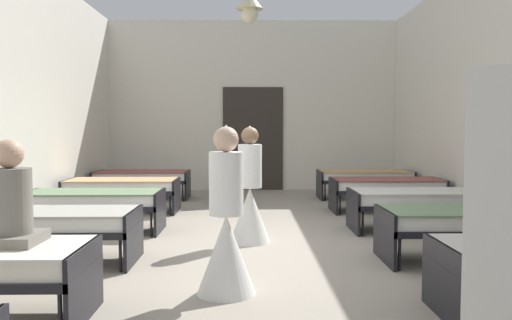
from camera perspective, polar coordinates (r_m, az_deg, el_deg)
The scene contains 14 objects.
ground_plane at distance 6.56m, azimuth 0.23°, elevation -9.73°, with size 7.28×12.12×0.10m, color #9E9384.
room_shell at distance 7.81m, azimuth 0.02°, elevation 7.37°, with size 7.08×11.72×3.95m.
bed_left_row_2 at distance 6.03m, azimuth -22.02°, elevation -6.43°, with size 1.90×0.84×0.57m.
bed_right_row_2 at distance 6.13m, azimuth 22.46°, elevation -6.28°, with size 1.90×0.84×0.57m.
bed_left_row_3 at distance 7.61m, azimuth -17.45°, elevation -4.30°, with size 1.90×0.84×0.57m.
bed_right_row_3 at distance 7.69m, azimuth 17.45°, elevation -4.22°, with size 1.90×0.84×0.57m.
bed_left_row_4 at distance 9.23m, azimuth -14.48°, elevation -2.89°, with size 1.90×0.84×0.57m.
bed_right_row_4 at distance 9.29m, azimuth 14.16°, elevation -2.84°, with size 1.90×0.84×0.57m.
bed_left_row_5 at distance 10.86m, azimuth -12.41°, elevation -1.90°, with size 1.90×0.84×0.57m.
bed_right_row_5 at distance 10.92m, azimuth 11.86°, elevation -1.86°, with size 1.90×0.84×0.57m.
nurse_near_aisle at distance 6.59m, azimuth -0.67°, elevation -4.54°, with size 0.52×0.52×1.49m.
nurse_mid_aisle at distance 4.58m, azimuth -3.29°, elevation -8.15°, with size 0.52×0.52×1.49m.
patient_seated_secondary at distance 4.37m, azimuth -25.42°, elevation -4.55°, with size 0.44×0.44×0.80m.
potted_plant at distance 9.85m, azimuth -3.58°, elevation -1.18°, with size 0.50×0.50×1.12m.
Camera 1 is at (-0.13, -6.38, 1.46)m, focal length 36.36 mm.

